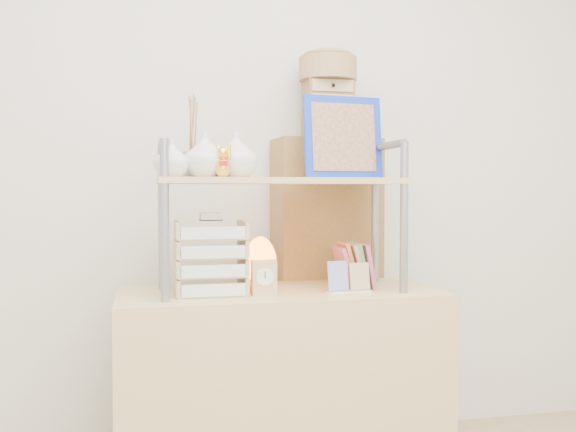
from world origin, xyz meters
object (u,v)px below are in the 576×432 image
desk (281,389)px  cabinet (326,293)px  salt_lamp (260,263)px  letter_tray (211,262)px

desk → cabinet: cabinet is taller
desk → cabinet: (0.28, 0.37, 0.30)m
desk → salt_lamp: bearing=163.0°
cabinet → salt_lamp: cabinet is taller
letter_tray → salt_lamp: letter_tray is taller
salt_lamp → desk: bearing=-17.0°
desk → letter_tray: size_ratio=4.07×
desk → letter_tray: letter_tray is taller
desk → salt_lamp: (-0.07, 0.02, 0.48)m
cabinet → salt_lamp: size_ratio=6.64×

